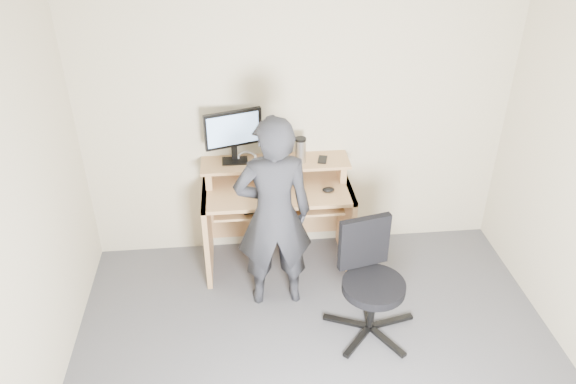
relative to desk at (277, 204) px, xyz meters
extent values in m
cube|color=#BDB096|center=(0.20, 0.22, 0.70)|extent=(3.50, 0.02, 2.50)
cube|color=white|center=(0.20, -1.53, 1.95)|extent=(3.50, 3.50, 0.02)
cube|color=tan|center=(-0.58, -0.08, -0.17)|extent=(0.04, 0.60, 0.75)
cube|color=tan|center=(0.58, -0.08, -0.17)|extent=(0.04, 0.60, 0.75)
cube|color=tan|center=(0.00, -0.08, 0.19)|extent=(1.20, 0.60, 0.03)
cube|color=tan|center=(0.00, -0.16, 0.09)|extent=(1.02, 0.38, 0.02)
cube|color=tan|center=(-0.54, 0.07, 0.28)|extent=(0.05, 0.28, 0.15)
cube|color=tan|center=(0.54, 0.07, 0.28)|extent=(0.05, 0.28, 0.15)
cube|color=tan|center=(0.00, 0.07, 0.35)|extent=(1.20, 0.30, 0.02)
cube|color=tan|center=(0.00, 0.21, -0.12)|extent=(1.20, 0.03, 0.65)
cube|color=black|center=(-0.33, 0.10, 0.37)|extent=(0.20, 0.13, 0.01)
cube|color=black|center=(-0.33, 0.12, 0.44)|extent=(0.05, 0.04, 0.13)
cube|color=black|center=(-0.33, 0.10, 0.65)|extent=(0.45, 0.17, 0.30)
cube|color=#8EB9F5|center=(-0.33, 0.08, 0.65)|extent=(0.40, 0.13, 0.25)
cube|color=black|center=(0.00, 0.11, 0.46)|extent=(0.10, 0.14, 0.20)
cylinder|color=#BABBBF|center=(0.20, 0.04, 0.46)|extent=(0.10, 0.10, 0.19)
cube|color=black|center=(0.38, 0.06, 0.37)|extent=(0.10, 0.14, 0.01)
cube|color=black|center=(-0.17, -0.03, 0.38)|extent=(0.06, 0.05, 0.03)
torus|color=silver|center=(-0.23, 0.15, 0.37)|extent=(0.20, 0.20, 0.06)
cube|color=black|center=(-0.06, -0.17, 0.12)|extent=(0.49, 0.26, 0.03)
ellipsoid|color=black|center=(0.40, -0.18, 0.22)|extent=(0.11, 0.09, 0.04)
cube|color=black|center=(0.78, -0.92, -0.51)|extent=(0.34, 0.12, 0.03)
cube|color=black|center=(0.62, -0.78, -0.51)|extent=(0.08, 0.35, 0.03)
cube|color=black|center=(0.44, -0.89, -0.51)|extent=(0.33, 0.18, 0.03)
cube|color=black|center=(0.49, -1.10, -0.51)|extent=(0.26, 0.29, 0.03)
cube|color=black|center=(0.70, -1.12, -0.51)|extent=(0.21, 0.32, 0.03)
cylinder|color=black|center=(0.61, -0.96, -0.32)|extent=(0.05, 0.05, 0.36)
cylinder|color=black|center=(0.61, -0.96, -0.12)|extent=(0.45, 0.45, 0.06)
cube|color=black|center=(0.56, -0.77, 0.13)|extent=(0.38, 0.14, 0.41)
imported|color=black|center=(-0.06, -0.52, 0.24)|extent=(0.59, 0.40, 1.57)
camera|label=1|loc=(-0.30, -3.92, 2.51)|focal=35.00mm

